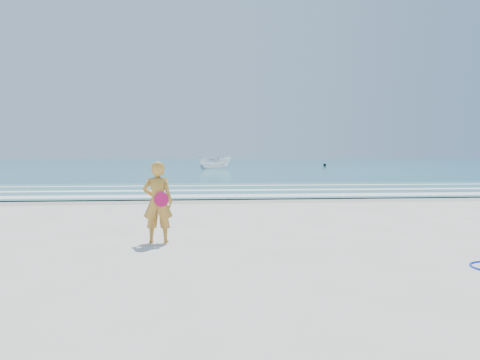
{
  "coord_description": "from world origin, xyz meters",
  "views": [
    {
      "loc": [
        -1.3,
        -7.98,
        1.63
      ],
      "look_at": [
        -0.16,
        4.0,
        1.0
      ],
      "focal_mm": 35.0,
      "sensor_mm": 36.0,
      "label": 1
    }
  ],
  "objects": [
    {
      "name": "buoy",
      "position": [
        17.66,
        59.23,
        0.27
      ],
      "size": [
        0.46,
        0.46,
        0.46
      ],
      "primitive_type": "sphere",
      "color": "black",
      "rests_on": "ocean"
    },
    {
      "name": "ocean",
      "position": [
        0.0,
        105.0,
        0.02
      ],
      "size": [
        400.0,
        190.0,
        0.04
      ],
      "primitive_type": "cube",
      "color": "#19727F",
      "rests_on": "ground"
    },
    {
      "name": "foam_mid",
      "position": [
        0.0,
        13.2,
        0.05
      ],
      "size": [
        400.0,
        0.9,
        0.01
      ],
      "primitive_type": "cube",
      "color": "white",
      "rests_on": "shallow"
    },
    {
      "name": "ground",
      "position": [
        0.0,
        0.0,
        0.0
      ],
      "size": [
        400.0,
        400.0,
        0.0
      ],
      "primitive_type": "plane",
      "color": "silver",
      "rests_on": "ground"
    },
    {
      "name": "wet_sand",
      "position": [
        0.0,
        9.0,
        0.0
      ],
      "size": [
        400.0,
        2.4,
        0.0
      ],
      "primitive_type": "cube",
      "color": "#B2A893",
      "rests_on": "ground"
    },
    {
      "name": "foam_near",
      "position": [
        0.0,
        10.3,
        0.05
      ],
      "size": [
        400.0,
        1.4,
        0.01
      ],
      "primitive_type": "cube",
      "color": "white",
      "rests_on": "shallow"
    },
    {
      "name": "boat",
      "position": [
        1.15,
        47.67,
        0.85
      ],
      "size": [
        4.23,
        1.66,
        1.62
      ],
      "primitive_type": "imported",
      "rotation": [
        0.0,
        0.0,
        1.55
      ],
      "color": "white",
      "rests_on": "ocean"
    },
    {
      "name": "foam_far",
      "position": [
        0.0,
        16.5,
        0.05
      ],
      "size": [
        400.0,
        0.6,
        0.01
      ],
      "primitive_type": "cube",
      "color": "white",
      "rests_on": "shallow"
    },
    {
      "name": "shallow",
      "position": [
        0.0,
        14.0,
        0.04
      ],
      "size": [
        400.0,
        10.0,
        0.01
      ],
      "primitive_type": "cube",
      "color": "#59B7AD",
      "rests_on": "ocean"
    },
    {
      "name": "woman",
      "position": [
        -2.0,
        0.81,
        0.76
      ],
      "size": [
        0.58,
        0.42,
        1.53
      ],
      "color": "#C7872E",
      "rests_on": "ground"
    }
  ]
}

